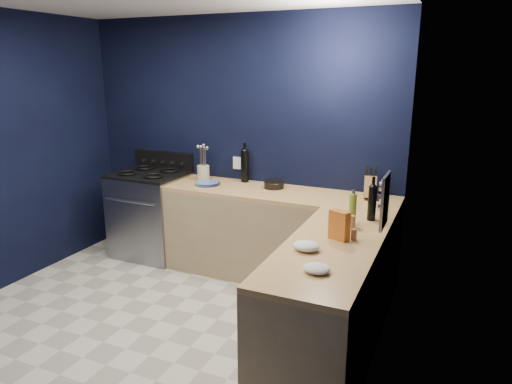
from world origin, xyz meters
The scene contains 26 objects.
floor centered at (0.00, 0.00, -0.01)m, with size 3.50×3.50×0.02m, color beige.
wall_back centered at (0.00, 1.76, 1.30)m, with size 3.50×0.02×2.60m, color black.
wall_right centered at (1.76, 0.00, 1.30)m, with size 0.02×3.50×2.60m, color black.
cab_back centered at (0.60, 1.44, 0.43)m, with size 2.30×0.63×0.86m, color tan.
top_back centered at (0.60, 1.44, 0.88)m, with size 2.30×0.63×0.04m, color olive.
cab_right centered at (1.44, 0.29, 0.43)m, with size 0.63×1.67×0.86m, color tan.
top_right centered at (1.44, 0.29, 0.88)m, with size 0.63×1.67×0.04m, color olive.
gas_range centered at (-0.93, 1.42, 0.46)m, with size 0.76×0.66×0.92m, color gray.
oven_door centered at (-0.93, 1.10, 0.45)m, with size 0.59×0.02×0.42m, color black.
cooktop centered at (-0.93, 1.42, 0.94)m, with size 0.76×0.66×0.03m, color black.
backguard centered at (-0.93, 1.72, 1.04)m, with size 0.76×0.06×0.20m, color black.
spice_panel centered at (1.74, 0.55, 1.18)m, with size 0.02×0.28×0.38m, color gray.
wall_outlet centered at (0.00, 1.74, 1.08)m, with size 0.09×0.02×0.13m, color white.
plate_stack centered at (-0.17, 1.39, 0.92)m, with size 0.24×0.24×0.03m, color #426BAF.
ramekin centered at (-0.31, 1.58, 0.92)m, with size 0.10×0.10×0.04m, color white.
utensil_crock centered at (-0.31, 1.55, 0.98)m, with size 0.13×0.13×0.16m, color beige.
wine_bottle_back centered at (0.13, 1.67, 1.07)m, with size 0.08×0.08×0.33m, color black.
lemon_basket centered at (0.51, 1.55, 0.94)m, with size 0.20×0.20×0.08m, color black.
knife_block centered at (1.45, 1.57, 1.00)m, with size 0.11×0.18×0.20m, color olive.
wine_bottle_right centered at (1.58, 0.93, 1.04)m, with size 0.07×0.07×0.27m, color black.
oil_bottle centered at (1.47, 0.76, 1.02)m, with size 0.06×0.06×0.25m, color olive.
spice_jar_near centered at (1.49, 0.66, 0.95)m, with size 0.05×0.05×0.11m, color olive.
spice_jar_far centered at (1.55, 0.44, 0.94)m, with size 0.04×0.04×0.08m, color olive.
crouton_bag centered at (1.45, 0.41, 1.01)m, with size 0.14×0.07×0.21m, color #AF1E21.
towel_front centered at (1.31, 0.12, 0.93)m, with size 0.18×0.15×0.06m, color white.
towel_end centered at (1.47, -0.18, 0.92)m, with size 0.16×0.15×0.05m, color white.
Camera 1 is at (2.17, -2.65, 2.09)m, focal length 32.53 mm.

